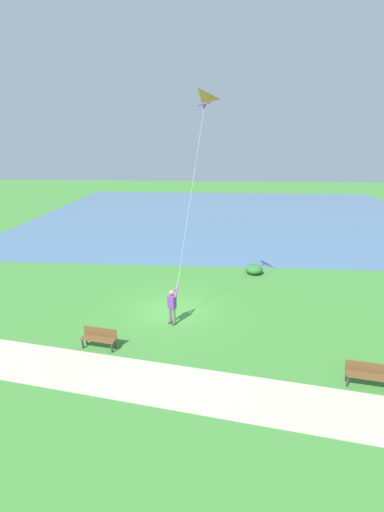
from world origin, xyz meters
TOP-DOWN VIEW (x-y plane):
  - ground_plane at (0.00, 0.00)m, footprint 120.00×120.00m
  - lake_water at (-25.02, 4.00)m, footprint 36.00×44.00m
  - walkway_path at (5.99, 2.00)m, footprint 7.79×31.94m
  - person_kite_flyer at (1.22, 0.19)m, footprint 0.62×0.55m
  - flying_kite at (-0.62, 1.27)m, footprint 2.38×1.47m
  - park_bench_near_walkway at (3.49, -2.64)m, footprint 0.69×1.55m
  - park_bench_far_walkway at (5.27, 7.70)m, footprint 0.69×1.55m
  - lakeside_shrub at (-5.84, 4.72)m, footprint 1.14×1.13m

SIDE VIEW (x-z plane):
  - ground_plane at x=0.00m, z-range 0.00..0.00m
  - lake_water at x=-25.02m, z-range 0.00..0.01m
  - walkway_path at x=5.99m, z-range 0.00..0.02m
  - lakeside_shrub at x=-5.84m, z-range 0.00..0.64m
  - park_bench_near_walkway at x=3.49m, z-range 0.07..0.95m
  - park_bench_far_walkway at x=5.27m, z-range 0.07..0.95m
  - person_kite_flyer at x=1.22m, z-range 0.13..1.96m
  - flying_kite at x=-0.62m, z-range 5.70..14.43m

